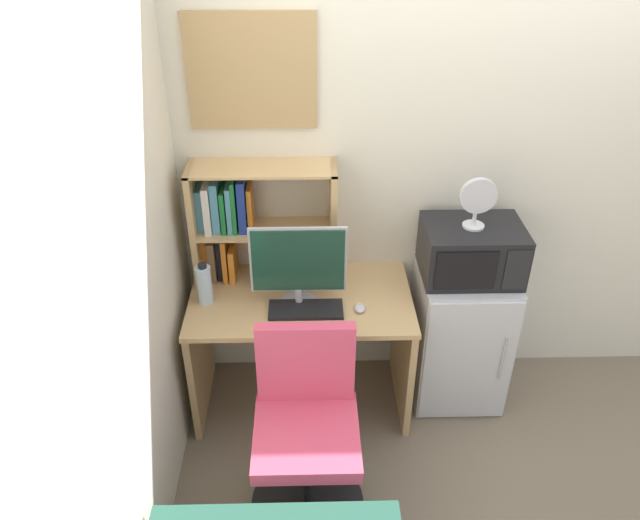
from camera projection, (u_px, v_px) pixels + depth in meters
The scene contains 13 objects.
wall_back at pixel (560, 167), 3.25m from camera, with size 6.40×0.04×2.60m, color silver.
wall_left at pixel (78, 397), 1.85m from camera, with size 0.04×4.40×2.60m, color silver.
desk at pixel (301, 331), 3.36m from camera, with size 1.16×0.65×0.73m.
hutch_bookshelf at pixel (242, 220), 3.23m from camera, with size 0.75×0.25×0.65m.
monitor at pixel (298, 264), 3.06m from camera, with size 0.48×0.19×0.45m.
keyboard at pixel (306, 310), 3.13m from camera, with size 0.38×0.16×0.02m, color black.
computer_mouse at pixel (360, 308), 3.14m from camera, with size 0.06×0.08×0.03m, color silver.
water_bottle at pixel (204, 284), 3.15m from camera, with size 0.08×0.08×0.23m.
mini_fridge at pixel (459, 334), 3.49m from camera, with size 0.49×0.50×0.82m.
microwave at pixel (472, 251), 3.20m from camera, with size 0.50×0.38×0.28m.
desk_fan at pixel (478, 200), 3.03m from camera, with size 0.18×0.11×0.27m.
desk_chair at pixel (307, 437), 2.86m from camera, with size 0.54×0.54×0.94m.
wall_corkboard at pixel (251, 72), 2.92m from camera, with size 0.62×0.02×0.55m, color tan.
Camera 1 is at (-0.93, -2.96, 2.63)m, focal length 34.89 mm.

